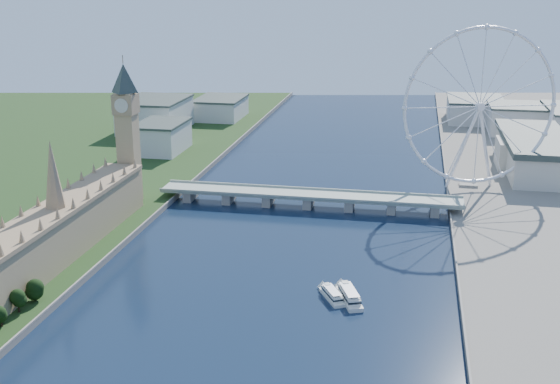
# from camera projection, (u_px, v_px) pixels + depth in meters

# --- Properties ---
(parliament_range) EXTENTS (24.00, 200.00, 70.00)m
(parliament_range) POSITION_uv_depth(u_px,v_px,m) (58.00, 231.00, 408.40)
(parliament_range) COLOR tan
(parliament_range) RESTS_ON ground
(big_ben) EXTENTS (20.02, 20.02, 110.00)m
(big_ben) POSITION_uv_depth(u_px,v_px,m) (126.00, 116.00, 495.74)
(big_ben) COLOR tan
(big_ben) RESTS_ON ground
(westminster_bridge) EXTENTS (220.00, 22.00, 9.50)m
(westminster_bridge) POSITION_uv_depth(u_px,v_px,m) (309.00, 198.00, 510.66)
(westminster_bridge) COLOR gray
(westminster_bridge) RESTS_ON ground
(london_eye) EXTENTS (113.60, 39.12, 124.30)m
(london_eye) POSITION_uv_depth(u_px,v_px,m) (480.00, 107.00, 522.77)
(london_eye) COLOR silver
(london_eye) RESTS_ON ground
(county_hall) EXTENTS (54.00, 144.00, 35.00)m
(county_hall) POSITION_uv_depth(u_px,v_px,m) (533.00, 172.00, 602.86)
(county_hall) COLOR beige
(county_hall) RESTS_ON ground
(city_skyline) EXTENTS (505.00, 280.00, 32.00)m
(city_skyline) POSITION_uv_depth(u_px,v_px,m) (382.00, 118.00, 744.70)
(city_skyline) COLOR beige
(city_skyline) RESTS_ON ground
(tour_boat_near) EXTENTS (18.16, 26.07, 5.72)m
(tour_boat_near) POSITION_uv_depth(u_px,v_px,m) (332.00, 299.00, 364.71)
(tour_boat_near) COLOR silver
(tour_boat_near) RESTS_ON ground
(tour_boat_far) EXTENTS (18.52, 32.06, 6.92)m
(tour_boat_far) POSITION_uv_depth(u_px,v_px,m) (349.00, 301.00, 362.57)
(tour_boat_far) COLOR silver
(tour_boat_far) RESTS_ON ground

